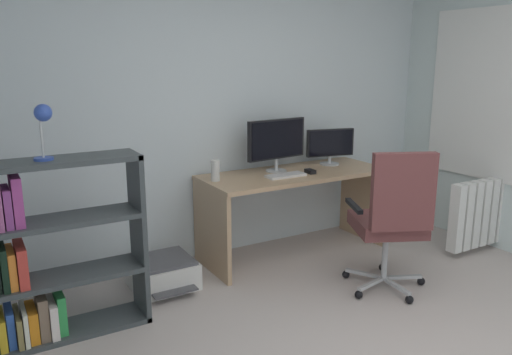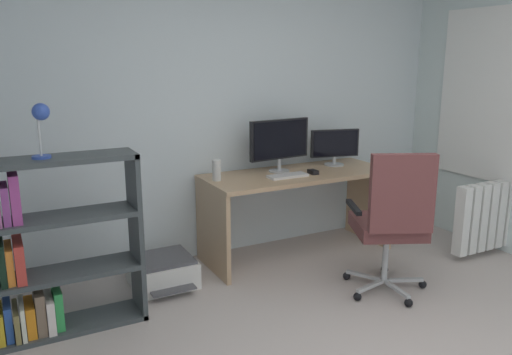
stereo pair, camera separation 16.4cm
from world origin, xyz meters
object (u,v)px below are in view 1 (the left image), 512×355
keyboard (286,175)px  computer_mouse (310,171)px  desk (295,193)px  desktop_speaker (215,171)px  office_chair (393,216)px  bookshelf (47,259)px  printer (163,273)px  radiator (490,211)px  monitor_secondary (330,144)px  monitor_main (277,141)px  desk_lamp (43,121)px

keyboard → computer_mouse: (0.25, -0.00, 0.01)m
desk → desktop_speaker: 0.79m
office_chair → bookshelf: (-2.24, 0.61, -0.08)m
bookshelf → printer: 0.99m
desktop_speaker → office_chair: (0.89, -1.06, -0.23)m
computer_mouse → radiator: size_ratio=0.10×
desktop_speaker → office_chair: office_chair is taller
desktop_speaker → radiator: desktop_speaker is taller
printer → desk: bearing=2.9°
computer_mouse → desktop_speaker: size_ratio=0.59×
computer_mouse → radiator: computer_mouse is taller
keyboard → office_chair: bearing=-70.7°
monitor_secondary → desktop_speaker: size_ratio=2.67×
monitor_main → office_chair: size_ratio=0.54×
computer_mouse → desk: bearing=133.4°
office_chair → desk_lamp: (-2.19, 0.61, 0.75)m
computer_mouse → office_chair: office_chair is taller
desktop_speaker → radiator: (2.32, -0.86, -0.47)m
monitor_main → office_chair: monitor_main is taller
keyboard → printer: (-1.09, 0.04, -0.64)m
keyboard → desk: bearing=31.6°
desktop_speaker → desk: bearing=-4.2°
desk → desk_lamp: 2.22m
bookshelf → monitor_secondary: bearing=11.2°
keyboard → bookshelf: 1.96m
desk → keyboard: 0.28m
desk → radiator: size_ratio=1.68×
monitor_main → keyboard: monitor_main is taller
desk → computer_mouse: 0.24m
keyboard → office_chair: size_ratio=0.31×
keyboard → desktop_speaker: bearing=164.5°
bookshelf → office_chair: bearing=-15.2°
monitor_main → bookshelf: 2.08m
monitor_secondary → printer: 1.90m
keyboard → printer: 1.26m
desktop_speaker → bookshelf: size_ratio=0.15×
monitor_main → desktop_speaker: size_ratio=3.45×
desktop_speaker → printer: size_ratio=0.33×
monitor_secondary → monitor_main: bearing=-180.0°
office_chair → radiator: size_ratio=1.11×
monitor_main → computer_mouse: 0.39m
computer_mouse → radiator: bearing=-21.0°
monitor_secondary → keyboard: monitor_secondary is taller
bookshelf → keyboard: bearing=8.8°
radiator → monitor_main: bearing=152.0°
printer → office_chair: bearing=-33.9°
keyboard → computer_mouse: bearing=-0.8°
desk_lamp → printer: desk_lamp is taller
monitor_main → keyboard: 0.33m
desk → office_chair: size_ratio=1.51×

